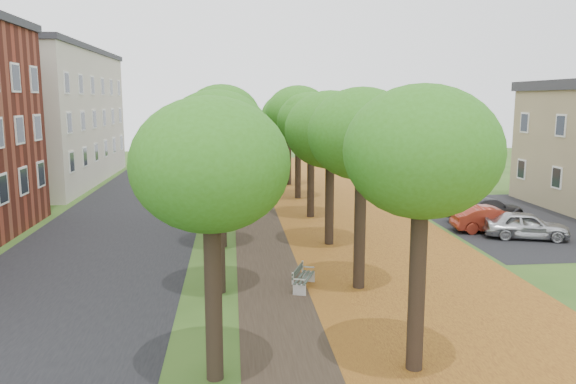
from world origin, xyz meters
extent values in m
plane|color=#2D4C19|center=(0.00, 0.00, 0.00)|extent=(120.00, 120.00, 0.00)
cube|color=black|center=(-7.50, 15.00, 0.00)|extent=(8.00, 70.00, 0.01)
cube|color=black|center=(0.00, 15.00, 0.00)|extent=(3.20, 70.00, 0.01)
cube|color=#9B621C|center=(5.00, 15.00, 0.01)|extent=(7.50, 70.00, 0.01)
cube|color=black|center=(13.50, 16.00, 0.00)|extent=(9.00, 16.00, 0.01)
cylinder|color=black|center=(-2.20, 0.00, 1.97)|extent=(0.40, 0.40, 3.93)
ellipsoid|color=#2E6B16|center=(-2.20, 0.00, 5.16)|extent=(3.79, 3.79, 3.22)
cylinder|color=black|center=(-2.20, 6.00, 1.97)|extent=(0.40, 0.40, 3.93)
ellipsoid|color=#2E6B16|center=(-2.20, 6.00, 5.16)|extent=(3.79, 3.79, 3.22)
cylinder|color=black|center=(-2.20, 12.00, 1.97)|extent=(0.40, 0.40, 3.93)
ellipsoid|color=#2E6B16|center=(-2.20, 12.00, 5.16)|extent=(3.79, 3.79, 3.22)
cylinder|color=black|center=(-2.20, 18.00, 1.97)|extent=(0.40, 0.40, 3.93)
ellipsoid|color=#2E6B16|center=(-2.20, 18.00, 5.16)|extent=(3.79, 3.79, 3.22)
cylinder|color=black|center=(-2.20, 24.00, 1.97)|extent=(0.40, 0.40, 3.93)
ellipsoid|color=#2E6B16|center=(-2.20, 24.00, 5.16)|extent=(3.79, 3.79, 3.22)
cylinder|color=black|center=(-2.20, 30.00, 1.97)|extent=(0.40, 0.40, 3.93)
ellipsoid|color=#2E6B16|center=(-2.20, 30.00, 5.16)|extent=(3.79, 3.79, 3.22)
cylinder|color=black|center=(2.60, 0.00, 1.97)|extent=(0.40, 0.40, 3.93)
ellipsoid|color=#2E6B16|center=(2.60, 0.00, 5.16)|extent=(3.79, 3.79, 3.22)
cylinder|color=black|center=(2.60, 6.00, 1.97)|extent=(0.40, 0.40, 3.93)
ellipsoid|color=#2E6B16|center=(2.60, 6.00, 5.16)|extent=(3.79, 3.79, 3.22)
cylinder|color=black|center=(2.60, 12.00, 1.97)|extent=(0.40, 0.40, 3.93)
ellipsoid|color=#2E6B16|center=(2.60, 12.00, 5.16)|extent=(3.79, 3.79, 3.22)
cylinder|color=black|center=(2.60, 18.00, 1.97)|extent=(0.40, 0.40, 3.93)
ellipsoid|color=#2E6B16|center=(2.60, 18.00, 5.16)|extent=(3.79, 3.79, 3.22)
cylinder|color=black|center=(2.60, 24.00, 1.97)|extent=(0.40, 0.40, 3.93)
ellipsoid|color=#2E6B16|center=(2.60, 24.00, 5.16)|extent=(3.79, 3.79, 3.22)
cylinder|color=black|center=(2.60, 30.00, 1.97)|extent=(0.40, 0.40, 3.93)
ellipsoid|color=#2E6B16|center=(2.60, 30.00, 5.16)|extent=(3.79, 3.79, 3.22)
cube|color=beige|center=(-17.00, 33.00, 5.00)|extent=(10.00, 20.00, 10.00)
cube|color=#2D2D33|center=(-17.00, 33.00, 10.20)|extent=(10.30, 20.30, 0.40)
cube|color=#27312A|center=(0.70, 6.08, 0.40)|extent=(0.93, 1.63, 0.04)
cube|color=#27312A|center=(0.48, 6.16, 0.64)|extent=(0.58, 1.50, 0.23)
cube|color=silver|center=(0.45, 5.40, 0.20)|extent=(0.43, 0.20, 0.40)
cube|color=silver|center=(0.95, 6.76, 0.20)|extent=(0.43, 0.20, 0.40)
cube|color=silver|center=(0.45, 5.40, 0.56)|extent=(0.39, 0.19, 0.04)
cube|color=silver|center=(0.95, 6.76, 0.56)|extent=(0.39, 0.19, 0.04)
imported|color=#ACACB1|center=(11.98, 12.05, 0.64)|extent=(4.06, 2.56, 1.29)
imported|color=maroon|center=(11.00, 13.49, 0.64)|extent=(3.97, 1.71, 1.27)
imported|color=#36363B|center=(11.86, 15.90, 0.65)|extent=(4.81, 3.20, 1.30)
imported|color=silver|center=(11.00, 20.22, 0.71)|extent=(5.63, 3.88, 1.43)
camera|label=1|loc=(-1.73, -12.39, 6.47)|focal=35.00mm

